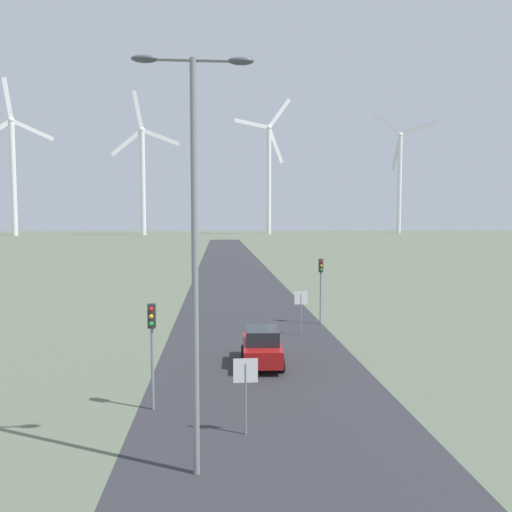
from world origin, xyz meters
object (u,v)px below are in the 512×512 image
object	(u,v)px
traffic_light_post_near_left	(152,332)
traffic_light_post_near_right	(321,277)
streetlamp	(194,223)
wind_turbine_center	(269,170)
stop_sign_far	(301,304)
wind_turbine_right	(400,174)
car_approaching	(262,346)
stop_sign_near	(246,381)
wind_turbine_left	(143,172)
wind_turbine_far_left	(13,166)

from	to	relation	value
traffic_light_post_near_left	traffic_light_post_near_right	distance (m)	17.28
streetlamp	traffic_light_post_near_right	world-z (taller)	streetlamp
wind_turbine_center	traffic_light_post_near_left	bearing A→B (deg)	-96.84
wind_turbine_center	stop_sign_far	bearing A→B (deg)	-95.18
traffic_light_post_near_right	wind_turbine_right	world-z (taller)	wind_turbine_right
traffic_light_post_near_left	car_approaching	distance (m)	7.33
wind_turbine_right	stop_sign_near	bearing A→B (deg)	-111.27
stop_sign_near	traffic_light_post_near_right	distance (m)	18.04
traffic_light_post_near_left	wind_turbine_center	size ratio (longest dim) A/B	0.06
wind_turbine_left	stop_sign_far	bearing A→B (deg)	-78.90
streetlamp	wind_turbine_right	size ratio (longest dim) A/B	0.18
traffic_light_post_near_right	wind_turbine_center	world-z (taller)	wind_turbine_center
traffic_light_post_near_right	wind_turbine_far_left	bearing A→B (deg)	116.54
car_approaching	wind_turbine_far_left	size ratio (longest dim) A/B	0.06
stop_sign_far	car_approaching	distance (m)	6.82
car_approaching	wind_turbine_center	bearing A→B (deg)	84.19
wind_turbine_far_left	wind_turbine_left	world-z (taller)	wind_turbine_far_left
streetlamp	wind_turbine_left	world-z (taller)	wind_turbine_left
streetlamp	wind_turbine_left	distance (m)	216.55
streetlamp	wind_turbine_left	xyz separation A→B (m)	(-32.95, 212.98, 21.21)
wind_turbine_left	traffic_light_post_near_right	bearing A→B (deg)	-78.20
wind_turbine_far_left	wind_turbine_center	world-z (taller)	wind_turbine_far_left
streetlamp	traffic_light_post_near_left	xyz separation A→B (m)	(-1.83, 4.83, -4.07)
wind_turbine_far_left	wind_turbine_right	world-z (taller)	wind_turbine_far_left
stop_sign_far	wind_turbine_left	bearing A→B (deg)	101.10
car_approaching	wind_turbine_far_left	xyz separation A→B (m)	(-89.19, 197.34, 28.60)
wind_turbine_left	wind_turbine_right	distance (m)	130.72
stop_sign_near	traffic_light_post_near_right	size ratio (longest dim) A/B	0.58
car_approaching	wind_turbine_left	size ratio (longest dim) A/B	0.07
wind_turbine_far_left	wind_turbine_right	size ratio (longest dim) A/B	1.05
wind_turbine_far_left	stop_sign_far	bearing A→B (deg)	-64.28
streetlamp	stop_sign_far	size ratio (longest dim) A/B	4.20
stop_sign_near	stop_sign_far	bearing A→B (deg)	73.43
traffic_light_post_near_left	wind_turbine_center	world-z (taller)	wind_turbine_center
traffic_light_post_near_left	wind_turbine_left	distance (m)	211.97
traffic_light_post_near_left	traffic_light_post_near_right	world-z (taller)	traffic_light_post_near_right
wind_turbine_left	traffic_light_post_near_left	bearing A→B (deg)	-81.50
streetlamp	wind_turbine_right	xyz separation A→B (m)	(94.58, 241.56, 23.63)
traffic_light_post_near_right	wind_turbine_left	world-z (taller)	wind_turbine_left
stop_sign_near	car_approaching	bearing A→B (deg)	81.18
stop_sign_near	wind_turbine_center	world-z (taller)	wind_turbine_center
traffic_light_post_near_left	car_approaching	xyz separation A→B (m)	(4.54, 5.39, -2.01)
streetlamp	traffic_light_post_near_right	xyz separation A→B (m)	(7.48, 19.39, -3.76)
streetlamp	wind_turbine_right	bearing A→B (deg)	68.62
traffic_light_post_near_right	stop_sign_near	bearing A→B (deg)	-109.42
traffic_light_post_near_left	wind_turbine_left	bearing A→B (deg)	98.50
streetlamp	stop_sign_far	world-z (taller)	streetlamp
traffic_light_post_near_right	car_approaching	size ratio (longest dim) A/B	1.06
wind_turbine_far_left	wind_turbine_right	distance (m)	184.23
wind_turbine_center	traffic_light_post_near_right	bearing A→B (deg)	-94.74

